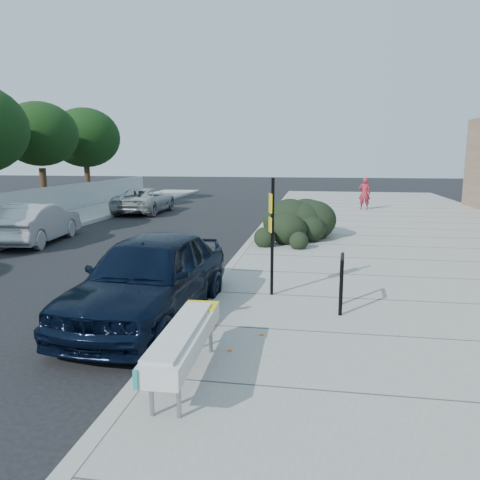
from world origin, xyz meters
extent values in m
plane|color=black|center=(0.00, 0.00, 0.00)|extent=(120.00, 120.00, 0.00)
cube|color=gray|center=(5.60, 5.00, 0.07)|extent=(11.20, 50.00, 0.15)
cube|color=#9E9E99|center=(0.00, 5.00, 0.08)|extent=(0.22, 50.00, 0.17)
cube|color=#9E9E99|center=(-8.00, 5.00, 0.08)|extent=(0.22, 50.00, 0.17)
cylinder|color=#332114|center=(-12.50, 14.00, 1.20)|extent=(0.36, 0.36, 2.40)
ellipsoid|color=black|center=(-12.50, 14.00, 4.20)|extent=(4.00, 4.00, 3.40)
cylinder|color=#332114|center=(-12.50, 19.00, 1.20)|extent=(0.36, 0.36, 2.40)
ellipsoid|color=black|center=(-12.50, 19.00, 4.20)|extent=(4.40, 4.40, 3.74)
cylinder|color=gray|center=(0.47, -4.89, 0.37)|extent=(0.05, 0.05, 0.45)
cylinder|color=gray|center=(0.78, -4.88, 0.37)|extent=(0.05, 0.05, 0.45)
cylinder|color=gray|center=(0.42, -3.10, 0.37)|extent=(0.05, 0.05, 0.45)
cylinder|color=gray|center=(0.73, -3.09, 0.37)|extent=(0.05, 0.05, 0.45)
cylinder|color=gray|center=(0.44, -3.99, 0.56)|extent=(0.09, 1.79, 0.04)
cylinder|color=gray|center=(0.76, -3.98, 0.56)|extent=(0.09, 1.79, 0.04)
cube|color=#B2B2B2|center=(0.60, -3.99, 0.72)|extent=(0.53, 2.36, 0.25)
cube|color=yellow|center=(0.58, -3.06, 0.85)|extent=(0.49, 0.48, 0.02)
cube|color=teal|center=(0.40, -5.06, 0.72)|extent=(0.06, 0.27, 0.22)
cylinder|color=black|center=(2.71, -1.10, 0.66)|extent=(0.07, 0.07, 1.02)
cylinder|color=black|center=(2.75, -0.44, 0.66)|extent=(0.07, 0.07, 1.02)
cylinder|color=black|center=(2.73, -0.77, 1.17)|extent=(0.11, 0.66, 0.07)
cube|color=black|center=(1.34, 0.00, 1.37)|extent=(0.07, 0.07, 2.45)
cube|color=yellow|center=(1.29, -0.01, 2.08)|extent=(0.10, 0.28, 0.40)
cube|color=yellow|center=(1.29, -0.01, 1.64)|extent=(0.09, 0.26, 0.30)
ellipsoid|color=black|center=(1.50, 7.00, 0.90)|extent=(3.23, 4.44, 1.50)
imported|color=black|center=(-0.80, -1.46, 0.82)|extent=(2.24, 4.91, 1.64)
imported|color=#A2A2A6|center=(-7.50, 5.47, 0.71)|extent=(2.02, 4.45, 1.41)
imported|color=#A8ACAE|center=(-6.98, 14.59, 0.68)|extent=(2.35, 4.94, 1.36)
imported|color=maroon|center=(4.79, 16.95, 1.03)|extent=(0.65, 0.44, 1.75)
camera|label=1|loc=(2.23, -9.49, 3.02)|focal=35.00mm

